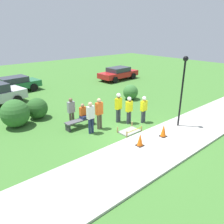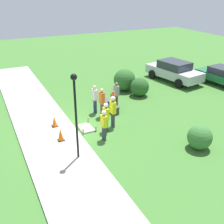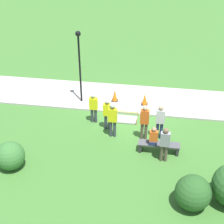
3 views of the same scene
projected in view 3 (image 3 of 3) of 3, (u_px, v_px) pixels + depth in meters
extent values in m
plane|color=#3D702D|center=(130.00, 114.00, 17.76)|extent=(60.00, 60.00, 0.00)
cube|color=#ADAAA3|center=(133.00, 99.00, 19.00)|extent=(28.00, 3.04, 0.10)
cube|color=gray|center=(126.00, 119.00, 17.31)|extent=(1.13, 0.73, 0.06)
cube|color=tan|center=(138.00, 114.00, 17.47)|extent=(0.05, 0.05, 0.33)
cube|color=tan|center=(116.00, 112.00, 17.61)|extent=(0.05, 0.05, 0.33)
cube|color=tan|center=(137.00, 122.00, 16.86)|extent=(0.05, 0.05, 0.33)
cube|color=tan|center=(114.00, 120.00, 17.00)|extent=(0.05, 0.05, 0.33)
cube|color=yellow|center=(127.00, 112.00, 17.50)|extent=(1.13, 0.00, 0.04)
cube|color=black|center=(144.00, 104.00, 18.43)|extent=(0.34, 0.34, 0.02)
cone|color=orange|center=(145.00, 99.00, 18.26)|extent=(0.29, 0.29, 0.60)
cube|color=black|center=(115.00, 100.00, 18.74)|extent=(0.34, 0.34, 0.02)
cone|color=orange|center=(115.00, 95.00, 18.56)|extent=(0.29, 0.29, 0.65)
cube|color=#2D2D33|center=(177.00, 150.00, 14.97)|extent=(0.12, 0.40, 0.41)
cube|color=#2D2D33|center=(140.00, 147.00, 15.17)|extent=(0.12, 0.40, 0.41)
cube|color=#4C4C51|center=(159.00, 144.00, 14.94)|extent=(1.82, 0.44, 0.06)
cube|color=navy|center=(153.00, 141.00, 14.91)|extent=(0.34, 0.44, 0.18)
cube|color=#E55B1E|center=(154.00, 136.00, 14.66)|extent=(0.36, 0.20, 0.50)
sphere|color=#A37A5B|center=(154.00, 129.00, 14.47)|extent=(0.21, 0.21, 0.21)
cylinder|color=#383D47|center=(115.00, 129.00, 15.94)|extent=(0.14, 0.14, 0.85)
cylinder|color=#383D47|center=(111.00, 128.00, 15.97)|extent=(0.14, 0.14, 0.85)
cube|color=yellow|center=(113.00, 115.00, 15.55)|extent=(0.40, 0.22, 0.67)
sphere|color=brown|center=(113.00, 106.00, 15.30)|extent=(0.23, 0.23, 0.23)
sphere|color=white|center=(113.00, 105.00, 15.27)|extent=(0.26, 0.26, 0.26)
cylinder|color=#383D47|center=(96.00, 116.00, 16.97)|extent=(0.14, 0.14, 0.77)
cylinder|color=#383D47|center=(92.00, 115.00, 16.99)|extent=(0.14, 0.14, 0.77)
cube|color=yellow|center=(93.00, 104.00, 16.61)|extent=(0.40, 0.22, 0.61)
sphere|color=#A37A5B|center=(93.00, 96.00, 16.39)|extent=(0.21, 0.21, 0.21)
sphere|color=white|center=(93.00, 95.00, 16.36)|extent=(0.24, 0.24, 0.24)
cylinder|color=#383D47|center=(109.00, 122.00, 16.48)|extent=(0.14, 0.14, 0.78)
cylinder|color=#383D47|center=(106.00, 122.00, 16.50)|extent=(0.14, 0.14, 0.78)
cube|color=yellow|center=(107.00, 110.00, 16.12)|extent=(0.40, 0.22, 0.61)
sphere|color=brown|center=(107.00, 102.00, 15.90)|extent=(0.21, 0.21, 0.21)
sphere|color=white|center=(107.00, 101.00, 15.87)|extent=(0.24, 0.24, 0.24)
cylinder|color=brown|center=(146.00, 131.00, 15.76)|extent=(0.14, 0.14, 0.88)
cylinder|color=brown|center=(142.00, 131.00, 15.78)|extent=(0.14, 0.14, 0.88)
cube|color=#E55B1E|center=(145.00, 117.00, 15.35)|extent=(0.40, 0.22, 0.69)
sphere|color=tan|center=(145.00, 108.00, 15.10)|extent=(0.24, 0.24, 0.24)
cylinder|color=navy|center=(161.00, 131.00, 15.80)|extent=(0.14, 0.14, 0.87)
cylinder|color=navy|center=(157.00, 130.00, 15.83)|extent=(0.14, 0.14, 0.87)
cube|color=silver|center=(161.00, 116.00, 15.40)|extent=(0.40, 0.22, 0.69)
sphere|color=tan|center=(161.00, 108.00, 15.15)|extent=(0.24, 0.24, 0.24)
cylinder|color=brown|center=(166.00, 153.00, 14.46)|extent=(0.14, 0.14, 0.81)
cylinder|color=brown|center=(162.00, 153.00, 14.49)|extent=(0.14, 0.14, 0.81)
cube|color=gray|center=(165.00, 139.00, 14.08)|extent=(0.40, 0.22, 0.65)
sphere|color=brown|center=(166.00, 131.00, 13.85)|extent=(0.22, 0.22, 0.22)
cylinder|color=black|center=(80.00, 70.00, 17.74)|extent=(0.10, 0.10, 3.70)
sphere|color=black|center=(78.00, 34.00, 16.69)|extent=(0.28, 0.28, 0.28)
sphere|color=#387033|center=(10.00, 156.00, 14.03)|extent=(1.20, 1.20, 1.20)
sphere|color=#285623|center=(193.00, 193.00, 12.21)|extent=(1.32, 1.32, 1.32)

